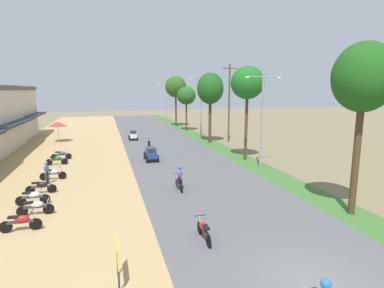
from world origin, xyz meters
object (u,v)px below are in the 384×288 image
object	(u,v)px
median_tree_second	(247,83)
streetlamp_near	(262,115)
parked_motorbike_nearest	(21,221)
median_tree_fifth	(176,87)
motorbike_ahead_third	(179,178)
car_sedan_blue	(151,153)
parked_motorbike_third	(33,196)
vendor_umbrella	(58,124)
median_tree_third	(210,89)
street_signboard	(117,254)
parked_motorbike_second	(36,206)
streetlamp_far	(166,99)
pedestrian_on_shoulder	(47,171)
median_tree_fourth	(186,96)
streetlamp_mid	(201,104)
median_tree_nearest	(364,79)
parked_motorbike_fourth	(41,186)
parked_motorbike_seventh	(62,154)
motorbike_ahead_second	(204,229)
parked_motorbike_fifth	(53,173)
motorbike_ahead_fourth	(149,143)
utility_pole_near	(229,102)
parked_motorbike_sixth	(57,159)
car_hatchback_white	(133,135)

from	to	relation	value
median_tree_second	streetlamp_near	distance (m)	3.96
parked_motorbike_nearest	median_tree_fifth	distance (m)	42.01
median_tree_fifth	motorbike_ahead_third	world-z (taller)	median_tree_fifth
car_sedan_blue	parked_motorbike_third	bearing A→B (deg)	-131.00
vendor_umbrella	median_tree_third	xyz separation A→B (m)	(17.91, -5.54, 4.24)
street_signboard	median_tree_second	size ratio (longest dim) A/B	0.18
parked_motorbike_second	streetlamp_near	xyz separation A→B (m)	(15.87, 5.80, 3.87)
car_sedan_blue	streetlamp_far	bearing A→B (deg)	76.65
street_signboard	streetlamp_far	size ratio (longest dim) A/B	0.19
pedestrian_on_shoulder	median_tree_fourth	size ratio (longest dim) A/B	0.23
parked_motorbike_third	pedestrian_on_shoulder	xyz separation A→B (m)	(0.07, 4.01, 0.41)
parked_motorbike_third	streetlamp_near	size ratio (longest dim) A/B	0.24
parked_motorbike_second	car_sedan_blue	xyz separation A→B (m)	(7.50, 10.81, 0.19)
parked_motorbike_second	pedestrian_on_shoulder	xyz separation A→B (m)	(-0.38, 5.67, 0.41)
street_signboard	streetlamp_mid	xyz separation A→B (m)	(12.04, 29.20, 3.53)
pedestrian_on_shoulder	median_tree_nearest	xyz separation A→B (m)	(16.20, -9.87, 5.99)
parked_motorbike_third	median_tree_nearest	distance (m)	18.45
median_tree_fourth	median_tree_fifth	size ratio (longest dim) A/B	0.79
median_tree_fifth	parked_motorbike_fourth	bearing A→B (deg)	-116.01
parked_motorbike_fourth	median_tree_nearest	distance (m)	19.08
parked_motorbike_nearest	street_signboard	distance (m)	6.59
parked_motorbike_seventh	motorbike_ahead_third	world-z (taller)	motorbike_ahead_third
streetlamp_mid	parked_motorbike_seventh	bearing A→B (deg)	-151.73
median_tree_nearest	motorbike_ahead_second	size ratio (longest dim) A/B	4.83
parked_motorbike_second	parked_motorbike_fifth	distance (m)	6.66
streetlamp_near	pedestrian_on_shoulder	bearing A→B (deg)	-179.52
parked_motorbike_fifth	vendor_umbrella	bearing A→B (deg)	96.27
motorbike_ahead_fourth	parked_motorbike_nearest	bearing A→B (deg)	-113.88
streetlamp_far	streetlamp_mid	bearing A→B (deg)	-90.00
parked_motorbike_third	utility_pole_near	distance (m)	25.70
parked_motorbike_third	parked_motorbike_sixth	world-z (taller)	same
pedestrian_on_shoulder	car_hatchback_white	distance (m)	18.92
parked_motorbike_fourth	median_tree_third	size ratio (longest dim) A/B	0.21
streetlamp_near	motorbike_ahead_second	bearing A→B (deg)	-128.08
parked_motorbike_fourth	parked_motorbike_fifth	distance (m)	3.08
median_tree_second	motorbike_ahead_second	bearing A→B (deg)	-121.71
utility_pole_near	motorbike_ahead_second	distance (m)	26.28
vendor_umbrella	car_hatchback_white	distance (m)	9.21
median_tree_fourth	streetlamp_near	bearing A→B (deg)	-90.09
parked_motorbike_fifth	parked_motorbike_seventh	size ratio (longest dim) A/B	1.00
parked_motorbike_sixth	motorbike_ahead_fourth	world-z (taller)	motorbike_ahead_fourth
street_signboard	streetlamp_mid	distance (m)	31.78
parked_motorbike_third	parked_motorbike_fourth	distance (m)	1.92
median_tree_fifth	motorbike_ahead_second	distance (m)	42.68
pedestrian_on_shoulder	utility_pole_near	xyz separation A→B (m)	(18.71, 12.98, 3.97)
parked_motorbike_fourth	utility_pole_near	size ratio (longest dim) A/B	0.19
parked_motorbike_seventh	car_sedan_blue	bearing A→B (deg)	-18.64
pedestrian_on_shoulder	median_tree_fifth	size ratio (longest dim) A/B	0.18
parked_motorbike_fourth	motorbike_ahead_third	size ratio (longest dim) A/B	1.00
parked_motorbike_fourth	streetlamp_mid	xyz separation A→B (m)	(16.24, 18.66, 4.09)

